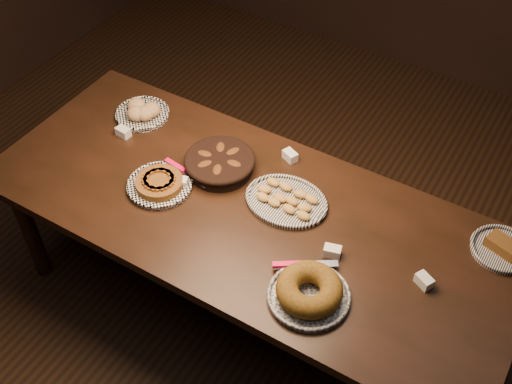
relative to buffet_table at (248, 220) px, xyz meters
The scene contains 9 objects.
ground 0.68m from the buffet_table, ahead, with size 5.00×5.00×0.00m, color black.
buffet_table is the anchor object (origin of this frame).
apple_tart_plate 0.43m from the buffet_table, 167.63° to the right, with size 0.35×0.30×0.06m.
madeleine_platter 0.20m from the buffet_table, 43.37° to the left, with size 0.37×0.31×0.04m.
bundt_cake_plate 0.54m from the buffet_table, 31.69° to the right, with size 0.36×0.37×0.10m.
croissant_basket 0.31m from the buffet_table, 148.99° to the left, with size 0.34×0.34×0.08m.
bread_roll_plate 0.84m from the buffet_table, 161.42° to the left, with size 0.27×0.27×0.09m.
loaf_plate 1.08m from the buffet_table, 18.48° to the left, with size 0.26×0.26×0.06m.
tent_cards 0.13m from the buffet_table, 74.42° to the left, with size 1.66×0.48×0.04m.
Camera 1 is at (1.02, -1.61, 2.82)m, focal length 45.00 mm.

